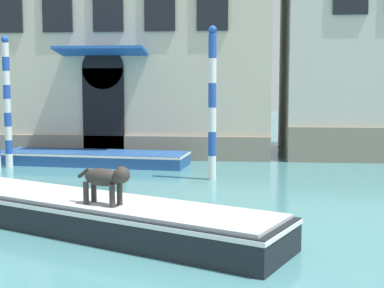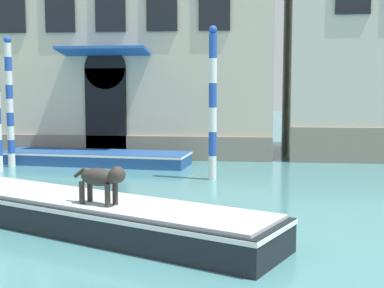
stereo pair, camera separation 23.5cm
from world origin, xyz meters
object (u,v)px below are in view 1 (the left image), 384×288
Objects in this scene: boat_moored_near_palazzo at (94,158)px; mooring_pole_4 at (7,102)px; dog_on_deck at (106,178)px; boat_foreground at (82,212)px; mooring_pole_0 at (212,103)px.

boat_moored_near_palazzo is 1.54× the size of mooring_pole_4.
mooring_pole_4 is at bearing 145.93° from dog_on_deck.
boat_moored_near_palazzo is (-2.28, 8.78, -0.10)m from boat_foreground.
dog_on_deck is 9.95m from boat_moored_near_palazzo.
mooring_pole_0 is at bearing -25.71° from boat_moored_near_palazzo.
mooring_pole_0 is (4.54, -2.77, 2.12)m from boat_moored_near_palazzo.
dog_on_deck is at bearing -66.94° from boat_moored_near_palazzo.
mooring_pole_4 is (-2.81, -0.94, 2.08)m from boat_moored_near_palazzo.
mooring_pole_0 reaches higher than dog_on_deck.
mooring_pole_0 reaches higher than boat_foreground.
boat_moored_near_palazzo is 3.62m from mooring_pole_4.
mooring_pole_4 is at bearing 166.02° from mooring_pole_0.
boat_moored_near_palazzo is at bearing 18.51° from mooring_pole_4.
boat_foreground is at bearing -57.02° from mooring_pole_4.
mooring_pole_4 is at bearing 147.98° from boat_foreground.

